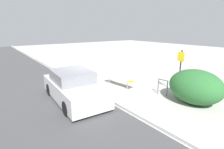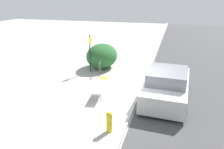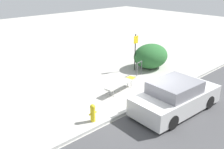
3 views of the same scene
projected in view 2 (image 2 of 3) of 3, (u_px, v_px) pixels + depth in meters
name	position (u px, v px, depth m)	size (l,w,h in m)	color
ground_plane	(135.00, 103.00, 9.65)	(60.00, 60.00, 0.00)	#ADAAA3
curb	(135.00, 101.00, 9.63)	(60.00, 0.20, 0.13)	#B7B7B2
bench	(101.00, 85.00, 10.40)	(2.16, 0.68, 0.48)	#99999E
bike_rack	(100.00, 67.00, 12.79)	(0.55, 0.14, 0.83)	#515156
sign_post	(90.00, 50.00, 13.06)	(0.36, 0.08, 2.30)	black
fire_hydrant	(109.00, 121.00, 7.47)	(0.36, 0.22, 0.77)	gold
shrub_hedge	(102.00, 56.00, 14.15)	(2.42, 1.94, 1.56)	#28602D
parked_car_near	(167.00, 85.00, 9.82)	(4.30, 2.05, 1.41)	black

